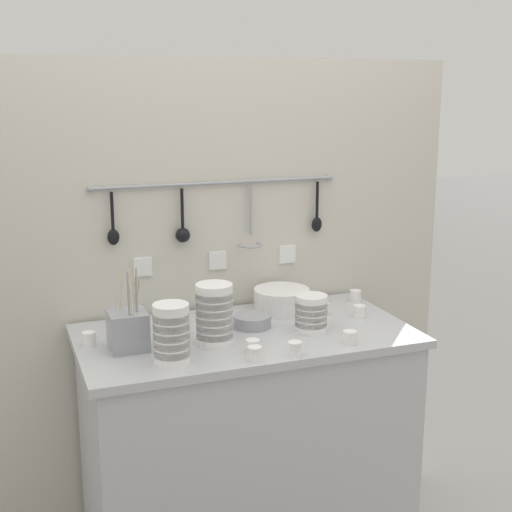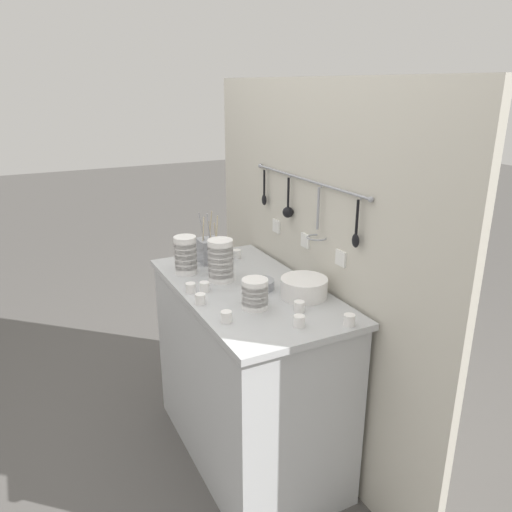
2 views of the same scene
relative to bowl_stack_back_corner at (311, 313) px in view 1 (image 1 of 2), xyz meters
The scene contains 17 objects.
counter 0.59m from the bowl_stack_back_corner, 162.34° to the left, with size 1.18×0.62×0.96m.
back_wall 0.48m from the bowl_stack_back_corner, 118.17° to the left, with size 1.98×0.11×1.92m.
bowl_stack_back_corner is the anchor object (origin of this frame).
bowl_stack_tall_left 0.36m from the bowl_stack_back_corner, behind, with size 0.12×0.12×0.21m.
bowl_stack_wide_centre 0.55m from the bowl_stack_back_corner, 166.81° to the right, with size 0.11×0.11×0.20m.
plate_stack 0.26m from the bowl_stack_back_corner, 91.87° to the left, with size 0.22×0.22×0.09m.
steel_mixing_bowl 0.22m from the bowl_stack_back_corner, 147.04° to the left, with size 0.14×0.14×0.04m.
cutlery_caddy 0.65m from the bowl_stack_back_corner, behind, with size 0.13×0.13×0.28m.
cup_back_left 0.25m from the bowl_stack_back_corner, 18.63° to the left, with size 0.05×0.05×0.05m.
cup_front_right 0.35m from the bowl_stack_back_corner, 146.02° to the right, with size 0.05×0.05×0.05m.
cup_beside_plates 0.30m from the bowl_stack_back_corner, 154.15° to the right, with size 0.05×0.05×0.05m.
cup_by_caddy 0.18m from the bowl_stack_back_corner, 67.86° to the right, with size 0.05×0.05×0.05m.
cup_front_left 0.67m from the bowl_stack_back_corner, 162.08° to the left, with size 0.05×0.05×0.05m.
cup_back_right 0.25m from the bowl_stack_back_corner, 126.84° to the right, with size 0.05×0.05×0.05m.
cup_centre 0.20m from the bowl_stack_back_corner, 51.97° to the left, with size 0.05×0.05×0.05m.
cup_mid_row 0.78m from the bowl_stack_back_corner, behind, with size 0.05×0.05×0.05m.
cup_edge_far 0.42m from the bowl_stack_back_corner, 39.74° to the left, with size 0.05×0.05×0.05m.
Camera 1 is at (-0.80, -2.27, 1.81)m, focal length 50.00 mm.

